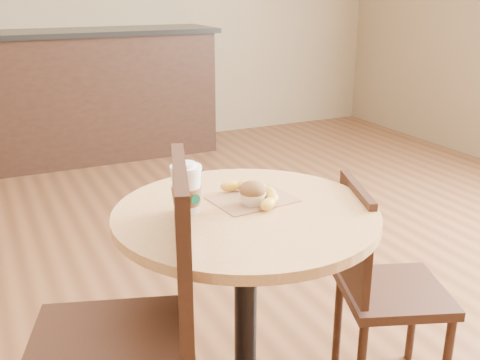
{
  "coord_description": "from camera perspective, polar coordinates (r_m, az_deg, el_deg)",
  "views": [
    {
      "loc": [
        -0.75,
        -1.46,
        1.37
      ],
      "look_at": [
        -0.08,
        -0.07,
        0.83
      ],
      "focal_mm": 42.0,
      "sensor_mm": 36.0,
      "label": 1
    }
  ],
  "objects": [
    {
      "name": "coffee_cup",
      "position": [
        1.6,
        -5.45,
        -1.07
      ],
      "size": [
        0.09,
        0.09,
        0.15
      ],
      "rotation": [
        0.0,
        0.0,
        0.24
      ],
      "color": "silver",
      "rests_on": "cafe_table"
    },
    {
      "name": "cafe_table",
      "position": [
        1.72,
        0.58,
        -8.95
      ],
      "size": [
        0.78,
        0.78,
        0.75
      ],
      "color": "black",
      "rests_on": "ground"
    },
    {
      "name": "muffin",
      "position": [
        1.66,
        1.28,
        -1.36
      ],
      "size": [
        0.08,
        0.08,
        0.07
      ],
      "color": "silver",
      "rests_on": "kraft_bag"
    },
    {
      "name": "chair_right",
      "position": [
        1.98,
        13.96,
        -10.01
      ],
      "size": [
        0.44,
        0.44,
        0.77
      ],
      "rotation": [
        0.0,
        0.0,
        1.22
      ],
      "color": "#321B11",
      "rests_on": "ground"
    },
    {
      "name": "service_counter",
      "position": [
        4.78,
        -16.32,
        8.2
      ],
      "size": [
        2.3,
        0.65,
        1.04
      ],
      "color": "black",
      "rests_on": "ground"
    },
    {
      "name": "kraft_bag",
      "position": [
        1.71,
        1.3,
        -1.98
      ],
      "size": [
        0.26,
        0.2,
        0.0
      ],
      "primitive_type": "cube",
      "rotation": [
        0.0,
        0.0,
        0.11
      ],
      "color": "#8B6243",
      "rests_on": "cafe_table"
    },
    {
      "name": "banana",
      "position": [
        1.71,
        1.59,
        -1.37
      ],
      "size": [
        0.17,
        0.27,
        0.03
      ],
      "primitive_type": null,
      "rotation": [
        0.0,
        0.0,
        0.09
      ],
      "color": "gold",
      "rests_on": "kraft_bag"
    },
    {
      "name": "chair_left",
      "position": [
        1.51,
        -10.42,
        -14.74
      ],
      "size": [
        0.54,
        0.54,
        0.97
      ],
      "rotation": [
        0.0,
        0.0,
        -1.89
      ],
      "color": "#321B11",
      "rests_on": "ground"
    }
  ]
}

